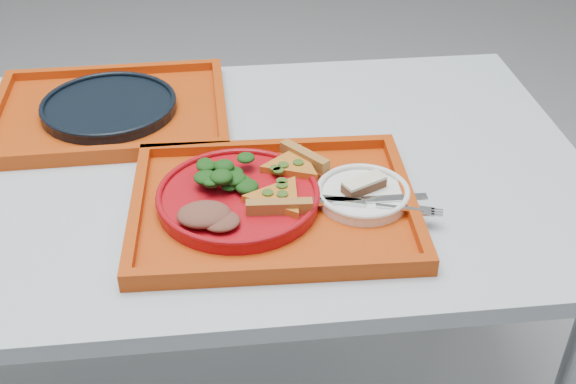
# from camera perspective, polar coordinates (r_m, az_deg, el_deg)

# --- Properties ---
(table) EXTENTS (1.60, 0.80, 0.75)m
(table) POSITION_cam_1_polar(r_m,az_deg,el_deg) (1.33, -11.80, -1.00)
(table) COLOR #ADB7C2
(table) RESTS_ON ground
(tray_main) EXTENTS (0.46, 0.37, 0.01)m
(tray_main) POSITION_cam_1_polar(r_m,az_deg,el_deg) (1.16, -1.16, -1.27)
(tray_main) COLOR #A93508
(tray_main) RESTS_ON table
(tray_far) EXTENTS (0.46, 0.36, 0.01)m
(tray_far) POSITION_cam_1_polar(r_m,az_deg,el_deg) (1.46, -13.87, 6.02)
(tray_far) COLOR #A93508
(tray_far) RESTS_ON table
(dinner_plate) EXTENTS (0.26, 0.26, 0.02)m
(dinner_plate) POSITION_cam_1_polar(r_m,az_deg,el_deg) (1.15, -3.94, -0.55)
(dinner_plate) COLOR #A20A12
(dinner_plate) RESTS_ON tray_main
(side_plate) EXTENTS (0.15, 0.15, 0.01)m
(side_plate) POSITION_cam_1_polar(r_m,az_deg,el_deg) (1.17, 5.92, -0.28)
(side_plate) COLOR white
(side_plate) RESTS_ON tray_main
(navy_plate) EXTENTS (0.26, 0.26, 0.02)m
(navy_plate) POSITION_cam_1_polar(r_m,az_deg,el_deg) (1.45, -13.95, 6.50)
(navy_plate) COLOR black
(navy_plate) RESTS_ON tray_far
(pizza_slice_a) EXTENTS (0.11, 0.12, 0.02)m
(pizza_slice_a) POSITION_cam_1_polar(r_m,az_deg,el_deg) (1.13, -0.76, -0.28)
(pizza_slice_a) COLOR gold
(pizza_slice_a) RESTS_ON dinner_plate
(pizza_slice_b) EXTENTS (0.15, 0.15, 0.02)m
(pizza_slice_b) POSITION_cam_1_polar(r_m,az_deg,el_deg) (1.21, 0.37, 2.34)
(pizza_slice_b) COLOR gold
(pizza_slice_b) RESTS_ON dinner_plate
(salad_heap) EXTENTS (0.09, 0.08, 0.04)m
(salad_heap) POSITION_cam_1_polar(r_m,az_deg,el_deg) (1.17, -4.67, 1.79)
(salad_heap) COLOR black
(salad_heap) RESTS_ON dinner_plate
(meat_portion) EXTENTS (0.08, 0.07, 0.02)m
(meat_portion) POSITION_cam_1_polar(r_m,az_deg,el_deg) (1.09, -6.66, -1.77)
(meat_portion) COLOR brown
(meat_portion) RESTS_ON dinner_plate
(dessert_bar) EXTENTS (0.08, 0.06, 0.02)m
(dessert_bar) POSITION_cam_1_polar(r_m,az_deg,el_deg) (1.17, 6.02, 0.61)
(dessert_bar) COLOR #452517
(dessert_bar) RESTS_ON side_plate
(knife) EXTENTS (0.19, 0.02, 0.01)m
(knife) POSITION_cam_1_polar(r_m,az_deg,el_deg) (1.15, 6.48, -0.53)
(knife) COLOR silver
(knife) RESTS_ON side_plate
(fork) EXTENTS (0.18, 0.08, 0.01)m
(fork) POSITION_cam_1_polar(r_m,az_deg,el_deg) (1.13, 6.86, -0.99)
(fork) COLOR silver
(fork) RESTS_ON side_plate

